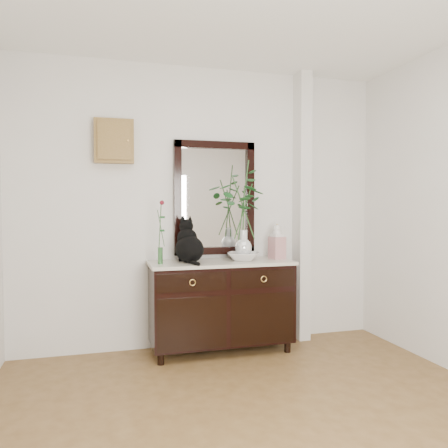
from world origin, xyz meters
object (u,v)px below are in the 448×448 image
object	(u,v)px
cat	(189,240)
sideboard	(221,301)
lotus_bowl	(243,256)
ginger_jar	(277,241)

from	to	relation	value
cat	sideboard	bearing A→B (deg)	-9.30
sideboard	lotus_bowl	world-z (taller)	lotus_bowl
sideboard	cat	distance (m)	0.65
sideboard	ginger_jar	size ratio (longest dim) A/B	3.89
sideboard	cat	bearing A→B (deg)	-178.43
sideboard	cat	size ratio (longest dim) A/B	3.31
lotus_bowl	ginger_jar	xyz separation A→B (m)	(0.35, 0.02, 0.13)
cat	lotus_bowl	size ratio (longest dim) A/B	1.33
cat	lotus_bowl	xyz separation A→B (m)	(0.52, 0.01, -0.16)
lotus_bowl	cat	bearing A→B (deg)	-178.85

